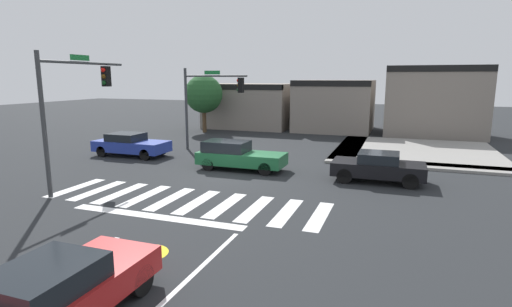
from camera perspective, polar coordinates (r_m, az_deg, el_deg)
ground_plane at (r=20.09m, az=-3.87°, el=-3.07°), size 120.00×120.00×0.00m
crosswalk_near at (r=16.22m, az=-10.28°, el=-6.60°), size 11.41×3.17×0.01m
lane_markings at (r=10.12m, az=-27.18°, el=-18.74°), size 6.80×20.25×0.01m
bike_detector_marking at (r=11.82m, az=-15.35°, el=-13.55°), size 1.20×1.20×0.01m
curb_corner_northeast at (r=27.69m, az=20.78°, el=0.23°), size 10.00×10.60×0.15m
storefront_row at (r=37.44m, az=11.35°, el=6.96°), size 24.43×7.01×5.76m
traffic_signal_northwest at (r=26.50m, az=-6.65°, el=8.31°), size 4.48×0.32×5.43m
traffic_signal_southwest at (r=19.01m, az=-24.56°, el=7.58°), size 0.32×5.01×5.84m
car_green at (r=21.12m, az=-2.66°, el=-0.26°), size 4.62×1.80×1.50m
car_black at (r=19.43m, az=17.04°, el=-1.83°), size 4.17×1.88×1.39m
car_blue at (r=26.01m, az=-17.50°, el=1.25°), size 4.63×1.95×1.42m
car_red at (r=8.95m, az=-26.63°, el=-17.51°), size 1.75×4.40×1.40m
roadside_tree at (r=35.84m, az=-7.48°, el=8.40°), size 3.33×3.33×5.07m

